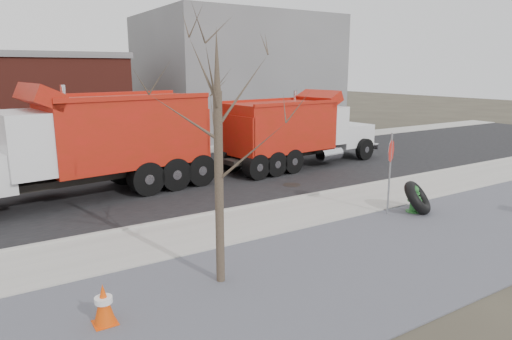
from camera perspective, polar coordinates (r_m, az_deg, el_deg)
ground at (r=13.59m, az=2.41°, el=-6.46°), size 120.00×120.00×0.00m
gravel_verge at (r=11.09m, az=12.95°, el=-11.20°), size 60.00×5.00×0.03m
sidewalk at (r=13.78m, az=1.82°, el=-6.05°), size 60.00×2.50×0.06m
curb at (r=14.81m, az=-1.01°, el=-4.61°), size 60.00×0.15×0.11m
road at (r=18.90m, az=-8.51°, el=-1.11°), size 60.00×9.40×0.02m
far_sidewalk at (r=24.12m, az=-14.02°, el=1.65°), size 60.00×2.00×0.06m
building_grey at (r=32.90m, az=-2.56°, el=11.76°), size 12.00×10.00×8.00m
bare_tree at (r=9.04m, az=-4.77°, el=5.36°), size 3.20×3.20×5.20m
fire_hydrant at (r=15.11m, az=19.17°, el=-3.61°), size 0.49×0.48×0.88m
truck_tire at (r=15.05m, az=19.52°, el=-3.27°), size 1.47×1.39×1.11m
stop_sign at (r=14.31m, az=16.47°, el=1.29°), size 0.62×0.37×2.56m
traffic_cone_near at (r=8.72m, az=-18.49°, el=-15.67°), size 0.40×0.40×0.77m
dump_truck_red_a at (r=21.03m, az=5.24°, el=5.12°), size 8.50×3.13×3.40m
dump_truck_red_b at (r=16.82m, az=-19.97°, el=3.49°), size 9.51×3.76×3.93m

